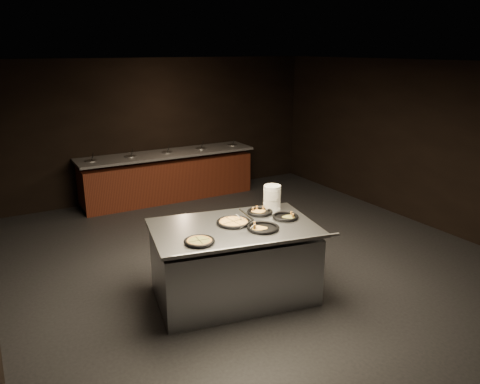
% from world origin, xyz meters
% --- Properties ---
extents(room, '(7.02, 8.02, 2.92)m').
position_xyz_m(room, '(0.00, 0.00, 1.45)').
color(room, black).
rests_on(room, ground).
extents(salad_bar, '(3.70, 0.83, 1.18)m').
position_xyz_m(salad_bar, '(0.00, 3.56, 0.44)').
color(salad_bar, '#5C2515').
rests_on(salad_bar, ground).
extents(serving_counter, '(2.22, 1.66, 0.97)m').
position_xyz_m(serving_counter, '(-0.78, -0.71, 0.46)').
color(serving_counter, '#B8BABF').
rests_on(serving_counter, ground).
extents(plate_stack, '(0.23, 0.23, 0.33)m').
position_xyz_m(plate_stack, '(-0.00, -0.39, 1.13)').
color(plate_stack, white).
rests_on(plate_stack, serving_counter).
extents(pan_veggie_whole, '(0.36, 0.36, 0.04)m').
position_xyz_m(pan_veggie_whole, '(-1.37, -0.97, 0.99)').
color(pan_veggie_whole, black).
rests_on(pan_veggie_whole, serving_counter).
extents(pan_cheese_whole, '(0.43, 0.43, 0.04)m').
position_xyz_m(pan_cheese_whole, '(-0.74, -0.63, 0.99)').
color(pan_cheese_whole, black).
rests_on(pan_cheese_whole, serving_counter).
extents(pan_cheese_slices_a, '(0.34, 0.34, 0.04)m').
position_xyz_m(pan_cheese_slices_a, '(-0.24, -0.47, 0.99)').
color(pan_cheese_slices_a, black).
rests_on(pan_cheese_slices_a, serving_counter).
extents(pan_cheese_slices_b, '(0.40, 0.40, 0.04)m').
position_xyz_m(pan_cheese_slices_b, '(-0.51, -0.97, 0.99)').
color(pan_cheese_slices_b, black).
rests_on(pan_cheese_slices_b, serving_counter).
extents(pan_veggie_slices, '(0.34, 0.34, 0.04)m').
position_xyz_m(pan_veggie_slices, '(-0.05, -0.79, 0.99)').
color(pan_veggie_slices, black).
rests_on(pan_veggie_slices, serving_counter).
extents(server_left, '(0.27, 0.30, 0.18)m').
position_xyz_m(server_left, '(-0.61, -0.65, 1.05)').
color(server_left, '#B8BABF').
rests_on(server_left, serving_counter).
extents(server_right, '(0.29, 0.09, 0.14)m').
position_xyz_m(server_right, '(-0.68, -0.94, 1.04)').
color(server_right, '#B8BABF').
rests_on(server_right, serving_counter).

